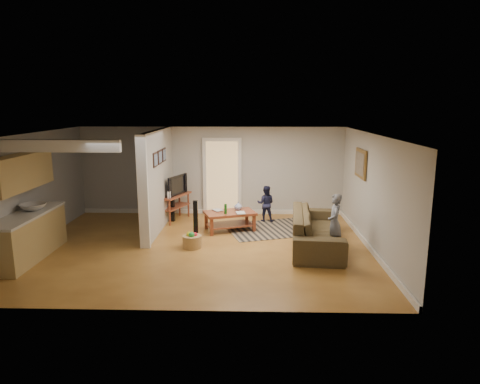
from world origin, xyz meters
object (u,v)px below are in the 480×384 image
Objects in this scene: sofa at (316,246)px; child at (333,249)px; tv_console at (175,197)px; toddler at (266,221)px; speaker_right at (172,201)px; toy_basket at (192,241)px; coffee_table at (230,216)px; speaker_left at (196,222)px.

child is at bearing -117.39° from sofa.
sofa is 4.15m from tv_console.
child reaches higher than toddler.
toy_basket is at bearing -59.88° from speaker_right.
sofa is 2.18× the size of child.
coffee_table is at bearing 51.89° from toddler.
toy_basket is (-0.05, -0.33, -0.34)m from speaker_left.
speaker_left is at bearing -125.73° from coffee_table.
coffee_table is 2.74m from child.
toddler is (2.47, -0.01, -0.66)m from tv_console.
speaker_right reaches higher than coffee_table.
sofa is 2.73× the size of speaker_left.
child is (2.33, -1.40, -0.38)m from coffee_table.
coffee_table reaches higher than toddler.
toddler is (-1.07, 2.05, 0.00)m from sofa.
speaker_right is 2.35m from toy_basket.
toddler is (-1.42, 2.28, 0.00)m from child.
toddler is (2.53, 0.07, -0.55)m from speaker_right.
toy_basket is 0.43× the size of toddler.
speaker_left is 2.57m from toddler.
toddler is at bearing -143.25° from child.
sofa is at bearing -9.33° from tv_console.
coffee_table is 1.26× the size of speaker_right.
speaker_right reaches higher than sofa.
coffee_table is at bearing 64.86° from sofa.
speaker_right is 2.59m from toddler.
toy_basket is at bearing -99.20° from speaker_left.
tv_console is at bearing -115.60° from child.
tv_console is 4.55m from child.
toddler is at bearing 33.06° from sofa.
speaker_left reaches higher than coffee_table.
coffee_table is 1.32m from toddler.
tv_console reaches higher than toy_basket.
coffee_table is 1.41× the size of speaker_left.
speaker_right is at bearing -114.35° from child.
speaker_left reaches higher than tv_console.
child is at bearing -20.11° from speaker_right.
speaker_right is (-3.60, 1.98, 0.55)m from sofa.
tv_console is 2.08m from speaker_left.
child is (3.07, -0.37, -0.50)m from speaker_left.
coffee_table reaches higher than child.
sofa is 2.32m from toddler.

